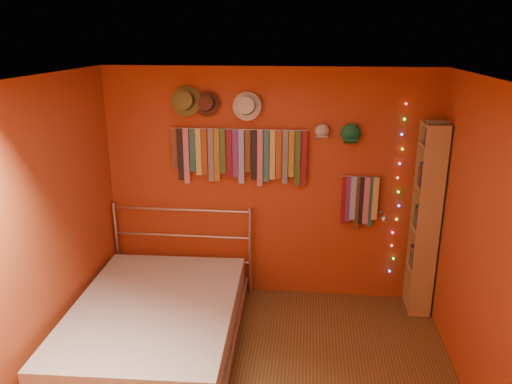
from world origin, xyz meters
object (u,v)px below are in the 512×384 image
(reading_lamp, at_px, (384,218))
(bookshelf, at_px, (430,219))
(bed, at_px, (155,323))
(tie_rack, at_px, (239,154))

(reading_lamp, bearing_deg, bookshelf, 3.21)
(bookshelf, relative_size, bed, 0.93)
(bookshelf, xyz_separation_m, bed, (-2.61, -0.96, -0.78))
(bed, bearing_deg, reading_lamp, 21.57)
(tie_rack, height_order, bed, tie_rack)
(reading_lamp, distance_m, bed, 2.47)
(reading_lamp, xyz_separation_m, bookshelf, (0.46, 0.03, -0.01))
(reading_lamp, bearing_deg, tie_rack, 173.13)
(tie_rack, bearing_deg, reading_lamp, -6.87)
(reading_lamp, relative_size, bed, 0.15)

